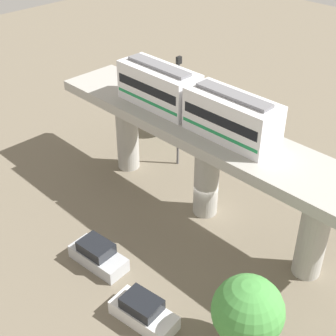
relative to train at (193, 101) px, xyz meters
name	(u,v)px	position (x,y,z in m)	size (l,w,h in m)	color
ground_plane	(205,211)	(0.00, -1.59, -9.02)	(120.00, 120.00, 0.00)	#706654
viaduct	(208,150)	(0.00, -1.59, -3.37)	(5.20, 28.00, 7.49)	#A8A59E
train	(193,101)	(0.00, 0.00, 0.00)	(2.64, 13.55, 3.24)	white
parked_car_silver	(98,255)	(-9.49, -0.26, -8.28)	(2.18, 4.35, 1.76)	#B2B5BA
parked_car_white	(143,312)	(-10.54, -6.02, -8.28)	(2.33, 4.40, 1.76)	white
tree_near_viaduct	(248,311)	(-7.95, -11.55, -5.68)	(3.97, 3.97, 5.34)	brown
tree_mid_lot	(170,108)	(6.72, 9.10, -6.23)	(2.58, 2.58, 4.11)	brown
signal_post	(178,108)	(3.40, 4.73, -3.45)	(0.44, 0.28, 10.09)	#4C4C51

